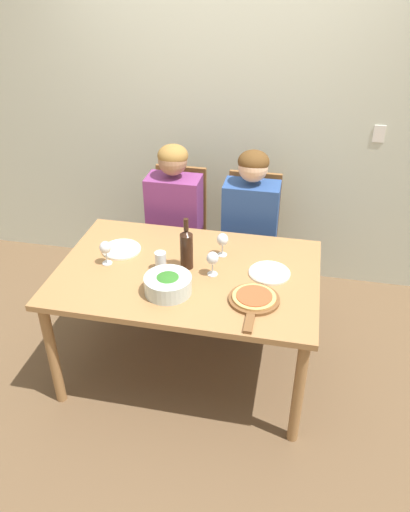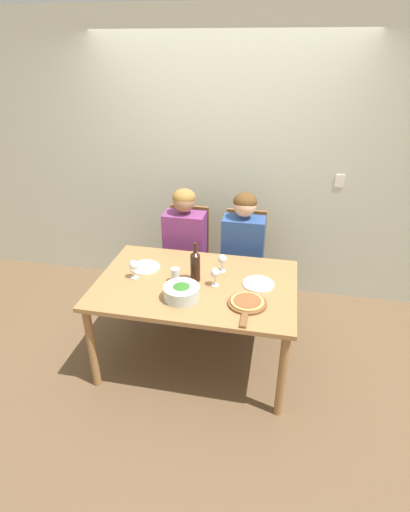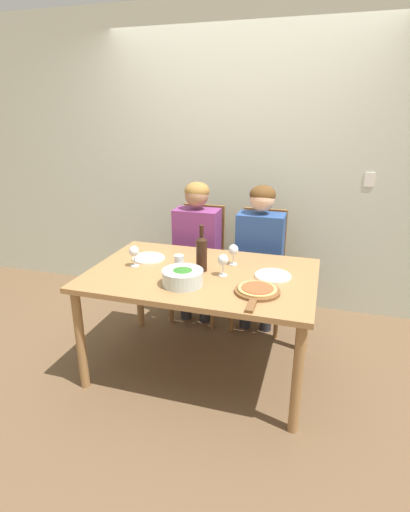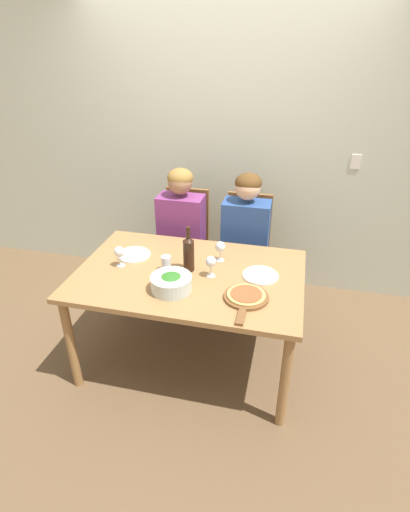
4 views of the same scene
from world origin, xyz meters
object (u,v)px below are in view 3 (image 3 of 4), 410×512
person_woman (196,239)px  dinner_plate_left (148,258)px  chair_right (261,265)px  dinner_plate_right (273,276)px  wine_bottle (202,252)px  pizza_on_board (257,291)px  broccoli_bowl (183,277)px  chair_left (201,258)px  person_man (260,245)px  wine_glass_centre (223,261)px  wine_glass_left (134,252)px  water_tumbler (179,263)px  wine_glass_right (233,251)px

person_woman → dinner_plate_left: 0.61m
chair_right → dinner_plate_right: chair_right is taller
wine_bottle → dinner_plate_left: wine_bottle is taller
person_woman → pizza_on_board: bearing=-53.7°
broccoli_bowl → dinner_plate_right: size_ratio=1.08×
chair_left → person_man: (0.55, -0.12, 0.22)m
dinner_plate_left → dinner_plate_right: (0.93, -0.07, 0.00)m
wine_bottle → wine_glass_centre: wine_bottle is taller
wine_glass_left → water_tumbler: bearing=0.8°
pizza_on_board → wine_glass_centre: size_ratio=2.76×
pizza_on_board → wine_glass_left: 0.93m
dinner_plate_right → wine_glass_left: (-0.96, -0.09, 0.10)m
chair_right → person_woman: bearing=-167.9°
person_man → pizza_on_board: person_man is taller
person_man → pizza_on_board: bearing=-81.5°
wine_bottle → dinner_plate_right: size_ratio=1.33×
wine_bottle → pizza_on_board: wine_bottle is taller
wine_glass_left → wine_glass_centre: 0.64m
chair_left → wine_bottle: (0.26, -0.81, 0.35)m
chair_left → broccoli_bowl: chair_left is taller
wine_glass_right → wine_glass_centre: bearing=-94.8°
wine_bottle → dinner_plate_left: (-0.45, 0.10, -0.12)m
dinner_plate_left → wine_glass_right: size_ratio=1.60×
person_man → dinner_plate_left: 0.94m
wine_bottle → pizza_on_board: size_ratio=0.77×
person_man → dinner_plate_right: (0.20, -0.66, 0.01)m
pizza_on_board → wine_glass_centre: (-0.27, 0.21, 0.09)m
person_woman → dinner_plate_right: (0.75, -0.66, 0.01)m
dinner_plate_left → pizza_on_board: pizza_on_board is taller
dinner_plate_right → water_tumbler: water_tumbler is taller
person_woman → pizza_on_board: person_woman is taller
chair_left → wine_glass_left: 0.95m
wine_bottle → wine_glass_right: (0.18, 0.17, -0.03)m
chair_right → wine_glass_centre: 0.92m
dinner_plate_right → wine_bottle: bearing=-176.8°
chair_right → person_man: 0.25m
chair_left → water_tumbler: (0.12, -0.86, 0.28)m
wine_glass_centre → water_tumbler: wine_glass_centre is taller
chair_left → person_woman: size_ratio=0.81×
person_man → chair_right: bearing=90.0°
wine_bottle → pizza_on_board: bearing=-30.8°
person_woman → wine_glass_left: (-0.21, -0.75, 0.11)m
dinner_plate_left → pizza_on_board: (0.88, -0.36, 0.01)m
broccoli_bowl → chair_left: bearing=101.6°
chair_right → wine_glass_left: 1.20m
chair_right → wine_glass_right: (-0.11, -0.63, 0.33)m
wine_bottle → wine_glass_centre: bearing=-16.1°
dinner_plate_left → wine_glass_right: bearing=6.5°
broccoli_bowl → dinner_plate_left: 0.54m
dinner_plate_right → water_tumbler: (-0.63, -0.08, 0.05)m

